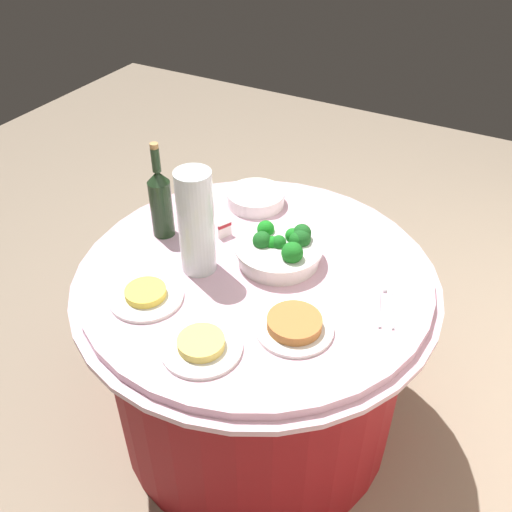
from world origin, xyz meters
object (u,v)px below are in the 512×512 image
object	(u,v)px
serving_tongs	(386,307)
food_plate_noodles	(201,346)
decorative_fruit_vase	(197,228)
label_placard_front	(225,229)
food_plate_fried_egg	(146,295)
plate_stack	(256,198)
broccoli_bowl	(281,249)
wine_bottle	(161,201)
food_plate_peanuts	(294,325)

from	to	relation	value
serving_tongs	food_plate_noodles	size ratio (longest dim) A/B	0.75
serving_tongs	food_plate_noodles	xyz separation A→B (m)	(0.39, -0.38, 0.01)
decorative_fruit_vase	label_placard_front	bearing A→B (deg)	-175.27
food_plate_fried_egg	plate_stack	bearing A→B (deg)	176.84
label_placard_front	food_plate_fried_egg	bearing A→B (deg)	-6.35
food_plate_noodles	label_placard_front	xyz separation A→B (m)	(-0.47, -0.21, 0.02)
serving_tongs	label_placard_front	world-z (taller)	label_placard_front
broccoli_bowl	plate_stack	world-z (taller)	broccoli_bowl
wine_bottle	food_plate_noodles	size ratio (longest dim) A/B	1.53
broccoli_bowl	food_plate_fried_egg	world-z (taller)	broccoli_bowl
wine_bottle	label_placard_front	world-z (taller)	wine_bottle
broccoli_bowl	label_placard_front	world-z (taller)	broccoli_bowl
decorative_fruit_vase	serving_tongs	distance (m)	0.60
plate_stack	food_plate_noodles	bearing A→B (deg)	17.40
broccoli_bowl	food_plate_peanuts	world-z (taller)	broccoli_bowl
food_plate_noodles	label_placard_front	distance (m)	0.52
broccoli_bowl	food_plate_fried_egg	xyz separation A→B (m)	(0.35, -0.26, -0.03)
label_placard_front	wine_bottle	bearing A→B (deg)	-66.71
wine_bottle	food_plate_fried_egg	size ratio (longest dim) A/B	1.53
label_placard_front	serving_tongs	bearing A→B (deg)	82.25
serving_tongs	broccoli_bowl	bearing A→B (deg)	-98.63
food_plate_noodles	label_placard_front	bearing A→B (deg)	-155.79
broccoli_bowl	serving_tongs	bearing A→B (deg)	81.37
broccoli_bowl	food_plate_noodles	xyz separation A→B (m)	(0.45, -0.01, -0.03)
wine_bottle	food_plate_noodles	bearing A→B (deg)	46.12
plate_stack	food_plate_fried_egg	distance (m)	0.61
decorative_fruit_vase	food_plate_peanuts	size ratio (longest dim) A/B	1.55
decorative_fruit_vase	serving_tongs	xyz separation A→B (m)	(-0.10, 0.58, -0.14)
serving_tongs	food_plate_noodles	distance (m)	0.54
decorative_fruit_vase	food_plate_noodles	distance (m)	0.38
food_plate_noodles	label_placard_front	world-z (taller)	label_placard_front
food_plate_peanuts	decorative_fruit_vase	bearing A→B (deg)	-105.48
broccoli_bowl	serving_tongs	size ratio (longest dim) A/B	1.69
wine_bottle	food_plate_noodles	world-z (taller)	wine_bottle
decorative_fruit_vase	food_plate_peanuts	world-z (taller)	decorative_fruit_vase
serving_tongs	label_placard_front	size ratio (longest dim) A/B	3.01
food_plate_fried_egg	label_placard_front	size ratio (longest dim) A/B	4.00
serving_tongs	plate_stack	bearing A→B (deg)	-117.52
plate_stack	label_placard_front	bearing A→B (deg)	2.08
broccoli_bowl	food_plate_fried_egg	size ratio (longest dim) A/B	1.27
plate_stack	wine_bottle	xyz separation A→B (m)	(0.31, -0.18, 0.10)
broccoli_bowl	food_plate_fried_egg	distance (m)	0.44
food_plate_noodles	food_plate_peanuts	size ratio (longest dim) A/B	1.00
plate_stack	food_plate_peanuts	world-z (taller)	plate_stack
food_plate_peanuts	wine_bottle	bearing A→B (deg)	-109.09
wine_bottle	food_plate_fried_egg	bearing A→B (deg)	26.84
broccoli_bowl	label_placard_front	size ratio (longest dim) A/B	5.09
serving_tongs	food_plate_peanuts	distance (m)	0.28
broccoli_bowl	food_plate_noodles	bearing A→B (deg)	-1.40
plate_stack	decorative_fruit_vase	distance (m)	0.43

